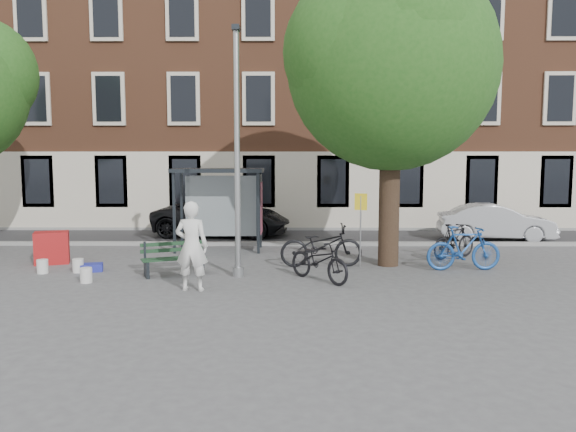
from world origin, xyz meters
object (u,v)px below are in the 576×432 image
(car_silver, at_px, (496,222))
(car_dark, at_px, (222,217))
(lamppost, at_px, (237,165))
(bike_d, at_px, (454,241))
(bike_a, at_px, (321,245))
(notice_sign, at_px, (361,213))
(painter, at_px, (192,246))
(bus_shelter, at_px, (231,190))
(bike_c, at_px, (319,260))
(bike_b, at_px, (464,248))
(red_stand, at_px, (52,248))
(bench, at_px, (174,260))

(car_silver, bearing_deg, car_dark, 90.19)
(lamppost, bearing_deg, bike_d, 22.90)
(bike_a, relative_size, notice_sign, 1.11)
(car_dark, bearing_deg, notice_sign, -138.55)
(painter, bearing_deg, car_dark, -81.33)
(bus_shelter, xyz_separation_m, bike_d, (6.73, -1.52, -1.40))
(painter, distance_m, bike_c, 3.09)
(lamppost, distance_m, bike_d, 7.02)
(bike_b, bearing_deg, bike_c, 105.47)
(bike_a, xyz_separation_m, car_dark, (-3.47, 6.08, 0.13))
(bike_c, bearing_deg, notice_sign, 16.17)
(notice_sign, bearing_deg, red_stand, -161.01)
(bike_a, bearing_deg, notice_sign, -92.80)
(lamppost, height_order, bike_d, lamppost)
(red_stand, bearing_deg, bike_a, -3.01)
(bench, height_order, red_stand, red_stand)
(bike_a, xyz_separation_m, bike_b, (3.72, -0.48, 0.01))
(bike_d, xyz_separation_m, red_stand, (-11.52, -0.89, -0.07))
(bike_c, bearing_deg, car_silver, 4.92)
(notice_sign, bearing_deg, lamppost, -136.03)
(bench, relative_size, notice_sign, 0.83)
(painter, distance_m, bench, 1.95)
(bike_a, xyz_separation_m, red_stand, (-7.54, 0.40, -0.14))
(bus_shelter, relative_size, notice_sign, 1.42)
(bench, relative_size, car_dark, 0.32)
(bike_a, bearing_deg, car_dark, 25.59)
(bike_d, bearing_deg, painter, 86.03)
(car_silver, bearing_deg, bike_a, 133.91)
(bus_shelter, distance_m, bike_a, 4.14)
(bus_shelter, bearing_deg, car_silver, 12.90)
(lamppost, xyz_separation_m, bike_c, (2.00, -0.50, -2.27))
(bike_b, xyz_separation_m, car_silver, (2.78, 5.40, 0.06))
(notice_sign, bearing_deg, painter, -124.18)
(bike_c, bearing_deg, car_dark, 72.51)
(bike_b, bearing_deg, car_silver, -30.65)
(car_silver, xyz_separation_m, red_stand, (-14.04, -4.53, -0.21))
(bike_a, height_order, bike_c, bike_a)
(bus_shelter, relative_size, bike_d, 1.64)
(bench, distance_m, red_stand, 4.02)
(bike_c, xyz_separation_m, bike_d, (4.12, 3.09, 0.01))
(bench, height_order, car_silver, car_silver)
(painter, xyz_separation_m, bike_c, (2.89, 0.97, -0.50))
(bike_a, bearing_deg, bike_b, -101.53)
(lamppost, height_order, bike_c, lamppost)
(lamppost, bearing_deg, bus_shelter, 98.43)
(painter, bearing_deg, bike_b, -155.46)
(bike_d, bearing_deg, lamppost, 78.87)
(red_stand, distance_m, notice_sign, 8.67)
(bus_shelter, relative_size, bike_c, 1.47)
(car_dark, bearing_deg, painter, -172.54)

